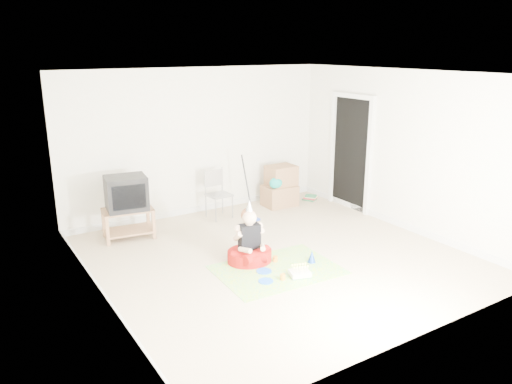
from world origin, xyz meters
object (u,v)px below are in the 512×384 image
folding_chair (219,195)px  birthday_cake (300,274)px  seated_woman (250,249)px  cardboard_boxes (280,187)px  tv_stand (128,221)px  crt_tv (126,193)px

folding_chair → birthday_cake: folding_chair is taller
seated_woman → birthday_cake: (0.32, -0.76, -0.16)m
folding_chair → seated_woman: bearing=-105.8°
cardboard_boxes → birthday_cake: (-1.54, -2.68, -0.33)m
tv_stand → crt_tv: crt_tv is taller
crt_tv → birthday_cake: size_ratio=1.95×
tv_stand → birthday_cake: size_ratio=2.63×
crt_tv → birthday_cake: crt_tv is taller
crt_tv → folding_chair: size_ratio=0.71×
crt_tv → birthday_cake: (1.46, -2.57, -0.71)m
tv_stand → seated_woman: bearing=-57.8°
crt_tv → seated_woman: bearing=-49.4°
seated_woman → birthday_cake: bearing=-67.2°
cardboard_boxes → seated_woman: bearing=-134.0°
birthday_cake → crt_tv: bearing=119.6°
cardboard_boxes → birthday_cake: bearing=-119.9°
crt_tv → folding_chair: (1.68, 0.11, -0.33)m
crt_tv → cardboard_boxes: bearing=10.5°
birthday_cake → cardboard_boxes: bearing=60.1°
tv_stand → cardboard_boxes: cardboard_boxes is taller
crt_tv → seated_woman: crt_tv is taller
crt_tv → seated_woman: size_ratio=0.67×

